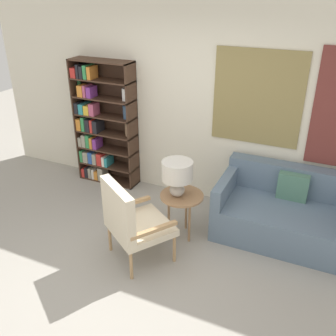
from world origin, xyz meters
The scene contains 7 objects.
ground_plane centered at (0.00, 0.00, 0.00)m, with size 14.00×14.00×0.00m, color #9E998E.
wall_back centered at (0.07, 2.03, 1.36)m, with size 6.40×0.08×2.70m.
bookshelf centered at (-1.41, 1.85, 0.89)m, with size 0.94×0.30×1.86m.
armchair centered at (-0.05, 0.33, 0.55)m, with size 0.87×0.86×0.97m.
couch centered at (1.45, 1.54, 0.30)m, with size 1.65×0.95×0.80m.
side_table centered at (0.28, 0.98, 0.51)m, with size 0.51×0.51×0.57m.
table_lamp centered at (0.24, 0.94, 0.87)m, with size 0.36×0.36×0.44m.
Camera 1 is at (1.70, -2.54, 2.82)m, focal length 40.00 mm.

